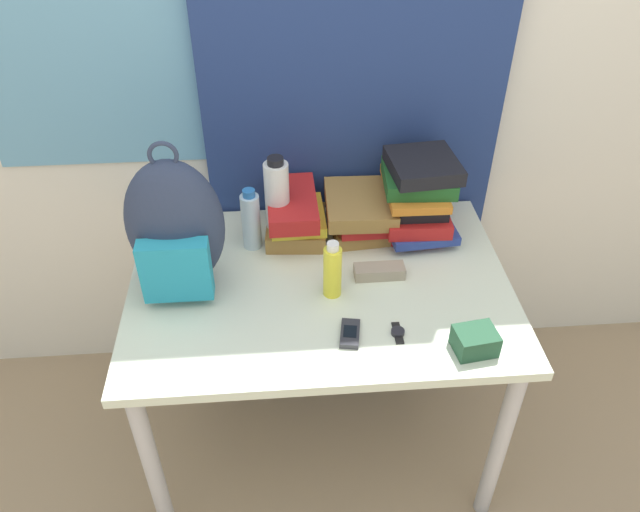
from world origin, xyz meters
The scene contains 14 objects.
wall_back centered at (0.00, 0.88, 1.25)m, with size 6.00×0.06×2.50m.
curtain_blue centered at (0.14, 0.82, 1.25)m, with size 0.96×0.04×2.50m.
desk centered at (0.00, 0.40, 0.63)m, with size 1.12×0.79×0.72m.
backpack centered at (-0.40, 0.43, 0.92)m, with size 0.27×0.21×0.46m.
book_stack_left centered at (-0.06, 0.64, 0.80)m, with size 0.20×0.28×0.15m.
book_stack_center centered at (0.15, 0.65, 0.79)m, with size 0.22×0.26×0.13m.
book_stack_right centered at (0.33, 0.64, 0.85)m, with size 0.24×0.30×0.27m.
water_bottle centered at (-0.20, 0.59, 0.82)m, with size 0.06×0.06×0.21m.
sports_bottle centered at (-0.11, 0.62, 0.87)m, with size 0.08×0.08×0.30m.
sunscreen_bottle centered at (0.03, 0.35, 0.81)m, with size 0.05×0.05×0.18m.
cell_phone centered at (0.06, 0.17, 0.73)m, with size 0.07×0.11×0.02m.
sunglasses_case centered at (0.18, 0.41, 0.74)m, with size 0.15×0.06×0.04m.
camera_pouch centered at (0.38, 0.10, 0.75)m, with size 0.12×0.10×0.06m.
wristwatch centered at (0.19, 0.17, 0.73)m, with size 0.04×0.08×0.01m.
Camera 1 is at (-0.11, -1.00, 1.93)m, focal length 35.00 mm.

